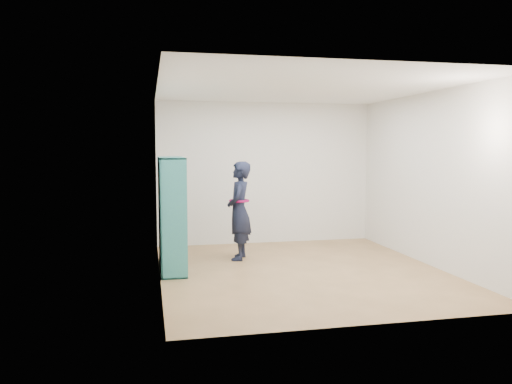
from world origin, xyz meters
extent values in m
plane|color=olive|center=(0.00, 0.00, 0.00)|extent=(4.50, 4.50, 0.00)
plane|color=white|center=(0.00, 0.00, 2.60)|extent=(4.50, 4.50, 0.00)
cube|color=silver|center=(-2.00, 0.00, 1.30)|extent=(0.02, 4.50, 2.60)
cube|color=silver|center=(2.00, 0.00, 1.30)|extent=(0.02, 4.50, 2.60)
cube|color=silver|center=(0.00, 2.25, 1.30)|extent=(4.00, 0.02, 2.60)
cube|color=silver|center=(0.00, -2.25, 1.30)|extent=(4.00, 0.02, 2.60)
cube|color=teal|center=(-1.81, -0.09, 0.82)|extent=(0.36, 0.03, 1.64)
cube|color=teal|center=(-1.81, 1.12, 0.82)|extent=(0.36, 0.03, 1.64)
cube|color=teal|center=(-1.81, 0.52, 0.01)|extent=(0.36, 1.23, 0.03)
cube|color=teal|center=(-1.81, 0.52, 1.62)|extent=(0.36, 1.23, 0.03)
cube|color=teal|center=(-1.98, 0.52, 0.82)|extent=(0.03, 1.23, 1.64)
cube|color=teal|center=(-1.81, 0.32, 0.82)|extent=(0.33, 0.03, 1.58)
cube|color=teal|center=(-1.81, 0.71, 0.82)|extent=(0.33, 0.03, 1.58)
cube|color=teal|center=(-1.81, 0.52, 0.42)|extent=(0.33, 1.18, 0.03)
cube|color=teal|center=(-1.81, 0.52, 0.82)|extent=(0.33, 1.18, 0.03)
cube|color=teal|center=(-1.81, 0.52, 1.21)|extent=(0.33, 1.18, 0.03)
cube|color=beige|center=(-1.79, 0.12, 0.08)|extent=(0.22, 0.14, 0.09)
cube|color=black|center=(-1.78, 0.06, 0.56)|extent=(0.18, 0.16, 0.24)
cube|color=maroon|center=(-1.78, 0.06, 0.98)|extent=(0.18, 0.16, 0.30)
cube|color=silver|center=(-1.79, 0.12, 1.26)|extent=(0.22, 0.14, 0.06)
cube|color=navy|center=(-1.78, 0.45, 0.14)|extent=(0.18, 0.16, 0.20)
cube|color=brown|center=(-1.78, 0.45, 0.58)|extent=(0.18, 0.16, 0.29)
cube|color=#BFB28C|center=(-1.79, 0.51, 0.87)|extent=(0.22, 0.14, 0.09)
cube|color=#26594C|center=(-1.78, 0.45, 1.35)|extent=(0.18, 0.16, 0.25)
cube|color=beige|center=(-1.78, 0.85, 0.17)|extent=(0.18, 0.16, 0.27)
cube|color=black|center=(-1.79, 0.90, 0.48)|extent=(0.22, 0.14, 0.09)
cube|color=maroon|center=(-1.78, 0.85, 0.96)|extent=(0.18, 0.16, 0.26)
cube|color=silver|center=(-1.78, 0.85, 1.36)|extent=(0.18, 0.16, 0.27)
imported|color=black|center=(-0.74, 0.96, 0.78)|extent=(0.52, 0.65, 1.56)
torus|color=#9A0B4D|center=(-0.74, 0.96, 0.94)|extent=(0.40, 0.40, 0.04)
cube|color=silver|center=(-0.87, 1.07, 0.88)|extent=(0.03, 0.11, 0.14)
cube|color=black|center=(-0.87, 1.07, 0.88)|extent=(0.03, 0.11, 0.14)
camera|label=1|loc=(-2.13, -6.75, 1.76)|focal=35.00mm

